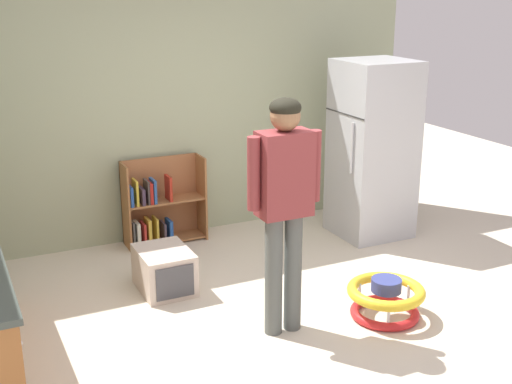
% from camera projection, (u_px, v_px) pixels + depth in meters
% --- Properties ---
extents(ground_plane, '(12.00, 12.00, 0.00)m').
position_uv_depth(ground_plane, '(283.00, 331.00, 5.04)').
color(ground_plane, beige).
rests_on(ground_plane, ground).
extents(back_wall, '(5.20, 0.06, 2.70)m').
position_uv_depth(back_wall, '(175.00, 104.00, 6.64)').
color(back_wall, '#A1AB88').
rests_on(back_wall, ground).
extents(refrigerator, '(0.73, 0.68, 1.78)m').
position_uv_depth(refrigerator, '(373.00, 149.00, 6.75)').
color(refrigerator, '#B7BABF').
rests_on(refrigerator, ground).
extents(bookshelf, '(0.80, 0.28, 0.85)m').
position_uv_depth(bookshelf, '(158.00, 207.00, 6.66)').
color(bookshelf, '#9B643A').
rests_on(bookshelf, ground).
extents(standing_person, '(0.57, 0.22, 1.76)m').
position_uv_depth(standing_person, '(284.00, 195.00, 4.74)').
color(standing_person, '#525754').
rests_on(standing_person, ground).
extents(baby_walker, '(0.60, 0.60, 0.32)m').
position_uv_depth(baby_walker, '(385.00, 298.00, 5.21)').
color(baby_walker, red).
rests_on(baby_walker, ground).
extents(pet_carrier, '(0.42, 0.55, 0.36)m').
position_uv_depth(pet_carrier, '(164.00, 270.00, 5.66)').
color(pet_carrier, beige).
rests_on(pet_carrier, ground).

